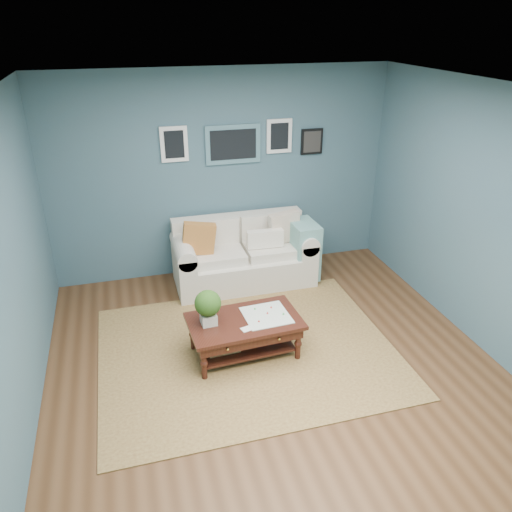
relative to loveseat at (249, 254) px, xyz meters
name	(u,v)px	position (x,y,z in m)	size (l,w,h in m)	color
room_shell	(281,251)	(-0.22, -1.97, 0.97)	(5.00, 5.02, 2.70)	brown
area_rug	(247,350)	(-0.43, -1.54, -0.38)	(3.08, 2.46, 0.01)	brown
loveseat	(249,254)	(0.00, 0.00, 0.00)	(1.85, 0.84, 0.95)	silver
coffee_table	(239,326)	(-0.53, -1.57, -0.03)	(1.18, 0.73, 0.80)	black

